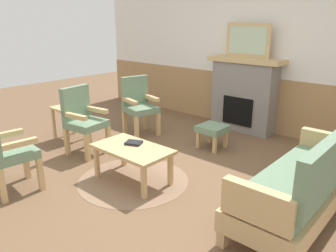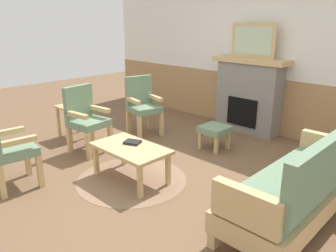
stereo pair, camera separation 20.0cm
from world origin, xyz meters
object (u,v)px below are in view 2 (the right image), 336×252
(coffee_table, at_px, (130,151))
(armchair_by_window_left, at_px, (142,103))
(framed_picture, at_px, (253,41))
(armchair_front_left, at_px, (5,145))
(couch, at_px, (298,187))
(side_table, at_px, (73,112))
(footstool, at_px, (215,131))
(armchair_near_fireplace, at_px, (85,116))
(book_on_table, at_px, (132,142))
(fireplace, at_px, (249,95))

(coffee_table, distance_m, armchair_by_window_left, 1.78)
(framed_picture, bearing_deg, coffee_table, -90.09)
(armchair_front_left, bearing_deg, couch, 31.17)
(framed_picture, bearing_deg, side_table, -129.33)
(coffee_table, distance_m, side_table, 1.91)
(footstool, height_order, armchair_by_window_left, armchair_by_window_left)
(armchair_near_fireplace, xyz_separation_m, side_table, (-0.67, 0.19, -0.10))
(coffee_table, bearing_deg, book_on_table, 125.72)
(framed_picture, relative_size, armchair_by_window_left, 0.82)
(coffee_table, height_order, armchair_near_fireplace, armchair_near_fireplace)
(side_table, bearing_deg, framed_picture, 50.67)
(coffee_table, height_order, side_table, side_table)
(fireplace, height_order, armchair_near_fireplace, fireplace)
(armchair_front_left, bearing_deg, framed_picture, 77.09)
(framed_picture, xyz_separation_m, armchair_by_window_left, (-1.23, -1.36, -1.02))
(coffee_table, distance_m, armchair_front_left, 1.42)
(coffee_table, bearing_deg, armchair_by_window_left, 133.65)
(framed_picture, xyz_separation_m, side_table, (-1.89, -2.31, -1.13))
(couch, bearing_deg, framed_picture, 130.94)
(book_on_table, xyz_separation_m, footstool, (0.17, 1.47, -0.17))
(footstool, distance_m, side_table, 2.34)
(armchair_near_fireplace, height_order, armchair_front_left, same)
(fireplace, height_order, armchair_front_left, fireplace)
(coffee_table, distance_m, footstool, 1.56)
(armchair_front_left, bearing_deg, side_table, 124.97)
(book_on_table, bearing_deg, footstool, 83.37)
(fireplace, height_order, side_table, fireplace)
(fireplace, relative_size, armchair_near_fireplace, 1.33)
(fireplace, height_order, couch, fireplace)
(couch, height_order, armchair_near_fireplace, same)
(couch, height_order, footstool, couch)
(fireplace, xyz_separation_m, couch, (1.85, -2.13, -0.26))
(armchair_by_window_left, bearing_deg, framed_picture, 47.94)
(armchair_by_window_left, bearing_deg, couch, -14.02)
(fireplace, distance_m, armchair_front_left, 3.87)
(framed_picture, relative_size, coffee_table, 0.83)
(couch, bearing_deg, side_table, -177.30)
(armchair_near_fireplace, distance_m, side_table, 0.70)
(framed_picture, relative_size, side_table, 1.45)
(framed_picture, relative_size, book_on_table, 4.16)
(armchair_by_window_left, bearing_deg, coffee_table, -46.35)
(fireplace, bearing_deg, coffee_table, -90.09)
(coffee_table, height_order, armchair_by_window_left, armchair_by_window_left)
(footstool, distance_m, armchair_by_window_left, 1.38)
(coffee_table, relative_size, armchair_by_window_left, 0.98)
(footstool, xyz_separation_m, armchair_near_fireplace, (-1.32, -1.40, 0.25))
(armchair_front_left, bearing_deg, footstool, 70.15)
(couch, bearing_deg, armchair_front_left, -148.83)
(armchair_by_window_left, bearing_deg, book_on_table, -45.83)
(armchair_near_fireplace, distance_m, armchair_front_left, 1.33)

